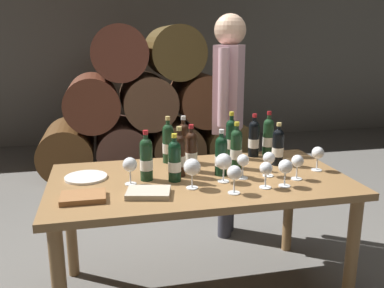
{
  "coord_description": "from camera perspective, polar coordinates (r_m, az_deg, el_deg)",
  "views": [
    {
      "loc": [
        -0.53,
        -2.17,
        1.53
      ],
      "look_at": [
        0.0,
        0.2,
        0.91
      ],
      "focal_mm": 38.22,
      "sensor_mm": 36.0,
      "label": 1
    }
  ],
  "objects": [
    {
      "name": "wine_bottle_5",
      "position": [
        2.63,
        -1.21,
        0.25
      ],
      "size": [
        0.07,
        0.07,
        0.3
      ],
      "color": "black",
      "rests_on": "dining_table"
    },
    {
      "name": "wine_bottle_6",
      "position": [
        2.63,
        11.9,
        -0.34
      ],
      "size": [
        0.07,
        0.07,
        0.27
      ],
      "color": "black",
      "rests_on": "dining_table"
    },
    {
      "name": "wine_bottle_9",
      "position": [
        2.73,
        5.48,
        0.81
      ],
      "size": [
        0.07,
        0.07,
        0.31
      ],
      "color": "black",
      "rests_on": "dining_table"
    },
    {
      "name": "wine_bottle_7",
      "position": [
        2.44,
        -0.11,
        -1.01
      ],
      "size": [
        0.07,
        0.07,
        0.29
      ],
      "color": "black",
      "rests_on": "dining_table"
    },
    {
      "name": "wine_glass_8",
      "position": [
        2.34,
        7.14,
        -2.43
      ],
      "size": [
        0.07,
        0.07,
        0.14
      ],
      "color": "white",
      "rests_on": "dining_table"
    },
    {
      "name": "sommelier_presenting",
      "position": [
        3.11,
        5.12,
        5.27
      ],
      "size": [
        0.31,
        0.45,
        1.72
      ],
      "color": "#383842",
      "rests_on": "ground_plane"
    },
    {
      "name": "wine_bottle_2",
      "position": [
        2.62,
        -3.35,
        0.18
      ],
      "size": [
        0.07,
        0.07,
        0.3
      ],
      "color": "#19381E",
      "rests_on": "dining_table"
    },
    {
      "name": "dining_table",
      "position": [
        2.4,
        1.06,
        -6.76
      ],
      "size": [
        1.7,
        0.9,
        0.76
      ],
      "color": "olive",
      "rests_on": "ground_plane"
    },
    {
      "name": "wine_glass_7",
      "position": [
        2.11,
        5.94,
        -4.15
      ],
      "size": [
        0.08,
        0.08,
        0.15
      ],
      "color": "white",
      "rests_on": "dining_table"
    },
    {
      "name": "serving_plate",
      "position": [
        2.43,
        -14.58,
        -4.52
      ],
      "size": [
        0.24,
        0.24,
        0.01
      ],
      "primitive_type": "cylinder",
      "color": "white",
      "rests_on": "dining_table"
    },
    {
      "name": "wine_glass_2",
      "position": [
        2.25,
        12.91,
        -3.21
      ],
      "size": [
        0.08,
        0.08,
        0.15
      ],
      "color": "white",
      "rests_on": "dining_table"
    },
    {
      "name": "wine_glass_0",
      "position": [
        2.4,
        10.68,
        -2.08
      ],
      "size": [
        0.07,
        0.07,
        0.15
      ],
      "color": "white",
      "rests_on": "dining_table"
    },
    {
      "name": "wine_bottle_4",
      "position": [
        2.52,
        6.19,
        -0.61
      ],
      "size": [
        0.07,
        0.07,
        0.29
      ],
      "color": "#19381E",
      "rests_on": "dining_table"
    },
    {
      "name": "wine_glass_1",
      "position": [
        2.27,
        4.45,
        -2.53
      ],
      "size": [
        0.09,
        0.09,
        0.16
      ],
      "color": "white",
      "rests_on": "dining_table"
    },
    {
      "name": "wine_glass_9",
      "position": [
        2.38,
        14.51,
        -2.46
      ],
      "size": [
        0.07,
        0.07,
        0.14
      ],
      "color": "white",
      "rests_on": "dining_table"
    },
    {
      "name": "leather_ledger",
      "position": [
        2.12,
        -14.93,
        -7.17
      ],
      "size": [
        0.22,
        0.16,
        0.03
      ],
      "primitive_type": "cube",
      "rotation": [
        0.0,
        0.0,
        -0.01
      ],
      "color": "#936038",
      "rests_on": "dining_table"
    },
    {
      "name": "wine_glass_3",
      "position": [
        2.58,
        17.15,
        -1.31
      ],
      "size": [
        0.07,
        0.07,
        0.15
      ],
      "color": "white",
      "rests_on": "dining_table"
    },
    {
      "name": "wine_bottle_3",
      "position": [
        2.28,
        -2.45,
        -2.31
      ],
      "size": [
        0.07,
        0.07,
        0.27
      ],
      "color": "black",
      "rests_on": "dining_table"
    },
    {
      "name": "wine_bottle_11",
      "position": [
        2.79,
        8.62,
        0.83
      ],
      "size": [
        0.07,
        0.07,
        0.29
      ],
      "color": "black",
      "rests_on": "dining_table"
    },
    {
      "name": "wine_glass_5",
      "position": [
        2.16,
        0.01,
        -3.33
      ],
      "size": [
        0.09,
        0.09,
        0.16
      ],
      "color": "white",
      "rests_on": "dining_table"
    },
    {
      "name": "tasting_notebook",
      "position": [
        2.11,
        -6.11,
        -6.77
      ],
      "size": [
        0.25,
        0.21,
        0.03
      ],
      "primitive_type": "cube",
      "rotation": [
        0.0,
        0.0,
        -0.23
      ],
      "color": "#B2A893",
      "rests_on": "dining_table"
    },
    {
      "name": "wine_bottle_0",
      "position": [
        2.3,
        -6.4,
        -2.05
      ],
      "size": [
        0.07,
        0.07,
        0.29
      ],
      "color": "#19381E",
      "rests_on": "dining_table"
    },
    {
      "name": "wine_glass_6",
      "position": [
        2.21,
        10.29,
        -3.54
      ],
      "size": [
        0.07,
        0.07,
        0.14
      ],
      "color": "white",
      "rests_on": "dining_table"
    },
    {
      "name": "wine_bottle_1",
      "position": [
        2.38,
        4.08,
        -1.57
      ],
      "size": [
        0.07,
        0.07,
        0.27
      ],
      "color": "black",
      "rests_on": "dining_table"
    },
    {
      "name": "wine_glass_4",
      "position": [
        2.25,
        -8.66,
        -2.97
      ],
      "size": [
        0.08,
        0.08,
        0.15
      ],
      "color": "white",
      "rests_on": "dining_table"
    },
    {
      "name": "cellar_back_wall",
      "position": [
        6.4,
        -8.09,
        13.07
      ],
      "size": [
        10.0,
        0.24,
        2.8
      ],
      "primitive_type": "cube",
      "color": "slate",
      "rests_on": "ground_plane"
    },
    {
      "name": "barrel_stack",
      "position": [
        4.87,
        -6.23,
        4.75
      ],
      "size": [
        2.49,
        0.9,
        1.69
      ],
      "color": "#563619",
      "rests_on": "ground_plane"
    },
    {
      "name": "wine_bottle_10",
      "position": [
        2.83,
        10.59,
        1.04
      ],
      "size": [
        0.07,
        0.07,
        0.31
      ],
      "color": "#19381E",
      "rests_on": "dining_table"
    },
    {
      "name": "wine_bottle_8",
      "position": [
        2.36,
        -1.78,
        -1.5
      ],
      "size": [
        0.07,
        0.07,
        0.29
      ],
      "color": "black",
      "rests_on": "dining_table"
    }
  ]
}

